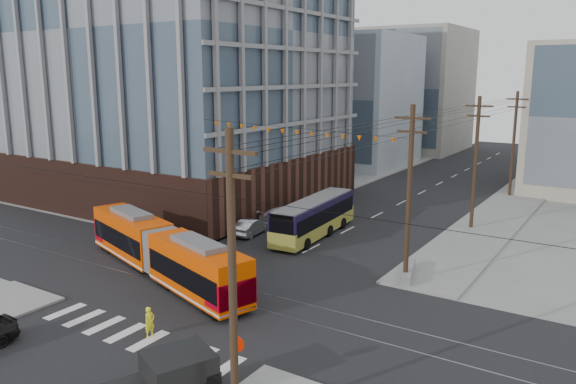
# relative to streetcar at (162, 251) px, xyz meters

# --- Properties ---
(ground) EXTENTS (160.00, 160.00, 0.00)m
(ground) POSITION_rel_streetcar_xyz_m (5.10, -3.92, -1.66)
(ground) COLOR slate
(office_building) EXTENTS (30.00, 25.00, 28.60)m
(office_building) POSITION_rel_streetcar_xyz_m (-16.90, 19.08, 12.64)
(office_building) COLOR #381E16
(office_building) RESTS_ON ground
(bg_bldg_nw_near) EXTENTS (18.00, 16.00, 18.00)m
(bg_bldg_nw_near) POSITION_rel_streetcar_xyz_m (-11.90, 48.08, 7.34)
(bg_bldg_nw_near) COLOR #8C99A5
(bg_bldg_nw_near) RESTS_ON ground
(bg_bldg_nw_far) EXTENTS (16.00, 18.00, 20.00)m
(bg_bldg_nw_far) POSITION_rel_streetcar_xyz_m (-8.90, 68.08, 8.34)
(bg_bldg_nw_far) COLOR gray
(bg_bldg_nw_far) RESTS_ON ground
(utility_pole_near) EXTENTS (0.30, 0.30, 11.00)m
(utility_pole_near) POSITION_rel_streetcar_xyz_m (13.60, -9.92, 3.84)
(utility_pole_near) COLOR black
(utility_pole_near) RESTS_ON ground
(utility_pole_far) EXTENTS (0.30, 0.30, 11.00)m
(utility_pole_far) POSITION_rel_streetcar_xyz_m (13.60, 52.08, 3.84)
(utility_pole_far) COLOR black
(utility_pole_far) RESTS_ON ground
(streetcar) EXTENTS (17.13, 7.71, 3.32)m
(streetcar) POSITION_rel_streetcar_xyz_m (0.00, 0.00, 0.00)
(streetcar) COLOR #DA4000
(streetcar) RESTS_ON ground
(city_bus) EXTENTS (3.10, 10.93, 3.06)m
(city_bus) POSITION_rel_streetcar_xyz_m (3.58, 13.15, -0.13)
(city_bus) COLOR black
(city_bus) RESTS_ON ground
(parked_car_silver) EXTENTS (1.82, 4.18, 1.34)m
(parked_car_silver) POSITION_rel_streetcar_xyz_m (-0.85, 10.74, -0.99)
(parked_car_silver) COLOR #A7ABB7
(parked_car_silver) RESTS_ON ground
(parked_car_white) EXTENTS (3.12, 5.50, 1.50)m
(parked_car_white) POSITION_rel_streetcar_xyz_m (-0.31, 14.90, -0.91)
(parked_car_white) COLOR silver
(parked_car_white) RESTS_ON ground
(parked_car_grey) EXTENTS (4.25, 5.83, 1.47)m
(parked_car_grey) POSITION_rel_streetcar_xyz_m (-0.30, 19.85, -0.92)
(parked_car_grey) COLOR #565868
(parked_car_grey) RESTS_ON ground
(pedestrian) EXTENTS (0.43, 0.60, 1.55)m
(pedestrian) POSITION_rel_streetcar_xyz_m (5.64, -6.53, -0.89)
(pedestrian) COLOR #FBFD1E
(pedestrian) RESTS_ON ground
(stop_sign) EXTENTS (0.78, 0.78, 2.29)m
(stop_sign) POSITION_rel_streetcar_xyz_m (12.27, -8.06, -0.52)
(stop_sign) COLOR red
(stop_sign) RESTS_ON ground
(jersey_barrier) EXTENTS (1.90, 3.98, 0.78)m
(jersey_barrier) POSITION_rel_streetcar_xyz_m (13.40, 8.12, -1.27)
(jersey_barrier) COLOR gray
(jersey_barrier) RESTS_ON ground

